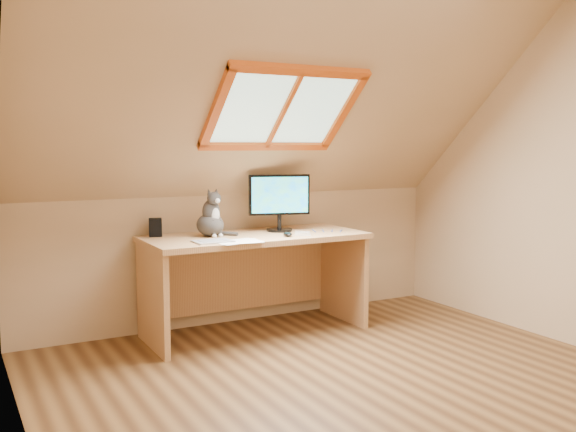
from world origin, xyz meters
TOP-DOWN VIEW (x-y plane):
  - ground at (0.00, 0.00)m, footprint 3.50×3.50m
  - room_shell at (0.00, -0.09)m, footprint 3.52×3.52m
  - desk at (-0.05, 1.45)m, footprint 1.61×0.70m
  - monitor at (0.19, 1.45)m, footprint 0.46×0.20m
  - cat at (-0.37, 1.45)m, footprint 0.23×0.26m
  - desk_speaker at (-0.72, 1.63)m, footprint 0.11×0.11m
  - graphics_tablet at (-0.46, 1.18)m, footprint 0.26×0.19m
  - mouse at (0.11, 1.18)m, footprint 0.08×0.11m
  - papers at (-0.24, 1.12)m, footprint 0.33×0.27m
  - cables at (0.41, 1.26)m, footprint 0.51×0.26m

SIDE VIEW (x-z plane):
  - ground at x=0.00m, z-range 0.00..0.00m
  - desk at x=-0.05m, z-range 0.14..0.88m
  - papers at x=-0.24m, z-range 0.73..0.74m
  - cables at x=0.41m, z-range 0.73..0.74m
  - graphics_tablet at x=-0.46m, z-range 0.73..0.74m
  - mouse at x=0.11m, z-range 0.73..0.77m
  - desk_speaker at x=-0.72m, z-range 0.73..0.86m
  - cat at x=-0.37m, z-range 0.68..1.03m
  - monitor at x=0.19m, z-range 0.77..1.19m
  - room_shell at x=0.00m, z-range 0.23..2.64m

